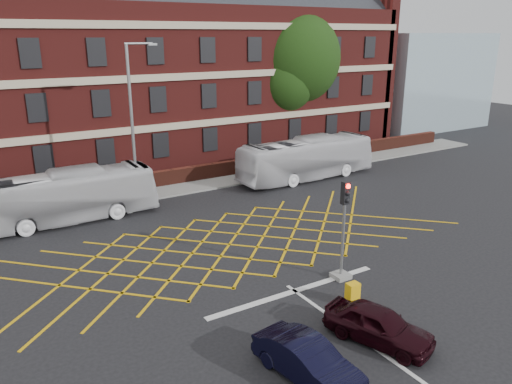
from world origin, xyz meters
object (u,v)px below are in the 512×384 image
bus_left (60,198)px  traffic_light_near (343,240)px  deciduous_tree (292,65)px  utility_cabinet (352,294)px  car_maroon (378,325)px  bus_right (307,159)px  street_lamp (135,152)px  car_navy (308,361)px

bus_left → traffic_light_near: traffic_light_near is taller
deciduous_tree → utility_cabinet: (-13.88, -23.66, -6.92)m
car_maroon → bus_right: bearing=40.3°
bus_right → street_lamp: (-12.18, 0.55, 1.83)m
traffic_light_near → bus_left: bearing=123.6°
bus_right → car_maroon: (-9.99, -17.18, -0.84)m
bus_right → deciduous_tree: 11.61m
street_lamp → utility_cabinet: size_ratio=10.81×
traffic_light_near → utility_cabinet: 2.52m
car_navy → deciduous_tree: size_ratio=0.31×
street_lamp → utility_cabinet: street_lamp is taller
bus_right → street_lamp: street_lamp is taller
bus_left → deciduous_tree: (21.52, 8.72, 5.92)m
traffic_light_near → street_lamp: street_lamp is taller
utility_cabinet → street_lamp: bearing=101.5°
deciduous_tree → bus_right: bearing=-118.8°
car_maroon → traffic_light_near: traffic_light_near is taller
bus_left → deciduous_tree: bearing=-68.1°
deciduous_tree → traffic_light_near: (-12.82, -21.79, -5.59)m
deciduous_tree → utility_cabinet: size_ratio=13.78×
car_navy → street_lamp: bearing=77.5°
bus_right → street_lamp: 12.33m
car_navy → street_lamp: street_lamp is taller
deciduous_tree → street_lamp: deciduous_tree is taller
deciduous_tree → utility_cabinet: bearing=-120.4°
car_navy → traffic_light_near: bearing=31.3°
car_maroon → traffic_light_near: 4.75m
utility_cabinet → deciduous_tree: bearing=59.6°
car_maroon → traffic_light_near: bearing=45.0°
car_navy → utility_cabinet: 4.84m
bus_right → utility_cabinet: bus_right is taller
bus_right → street_lamp: bearing=85.5°
street_lamp → bus_left: bearing=-173.7°
bus_left → utility_cabinet: bearing=-153.0°
bus_right → traffic_light_near: (-8.00, -13.02, 0.29)m
bus_right → utility_cabinet: (-9.05, -14.89, -1.04)m
deciduous_tree → bus_left: bearing=-157.9°
car_navy → utility_cabinet: (4.11, 2.57, -0.18)m
deciduous_tree → street_lamp: size_ratio=1.27×
car_maroon → street_lamp: (-2.19, 17.73, 2.67)m
bus_left → car_maroon: size_ratio=2.78×
deciduous_tree → traffic_light_near: 25.89m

